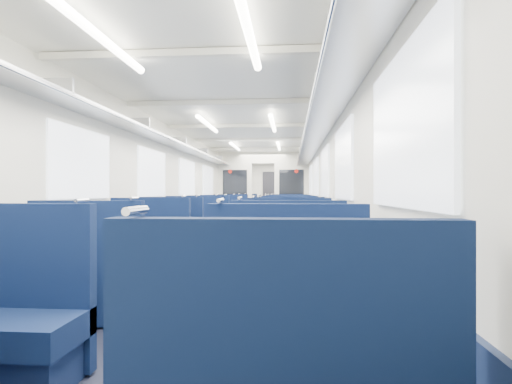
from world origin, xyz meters
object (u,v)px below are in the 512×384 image
object	(u,v)px
seat_7	(289,262)
seat_22	(243,214)
seat_6	(147,259)
seat_18	(230,220)
seat_13	(290,232)
seat_20	(239,216)
seat_4	(94,284)
seat_16	(224,223)
seat_11	(289,239)
seat_10	(192,238)
seat_19	(290,220)
bulkhead	(263,188)
seat_3	(287,330)
seat_15	(290,227)
seat_9	(289,247)
seat_2	(4,326)
seat_14	(215,227)
seat_23	(290,214)
seat_17	(290,224)
seat_12	(206,231)
end_door	(271,194)
seat_5	(288,282)
seat_21	(290,216)
seat_8	(171,247)

from	to	relation	value
seat_7	seat_22	size ratio (longest dim) A/B	1.00
seat_6	seat_18	size ratio (longest dim) A/B	1.00
seat_13	seat_20	size ratio (longest dim) A/B	1.00
seat_4	seat_16	xyz separation A→B (m)	(0.00, 6.98, 0.00)
seat_11	seat_22	xyz separation A→B (m)	(-1.66, 7.74, 0.00)
seat_10	seat_19	size ratio (longest dim) A/B	1.00
seat_20	bulkhead	bearing A→B (deg)	-34.24
seat_3	seat_15	world-z (taller)	same
seat_9	seat_20	size ratio (longest dim) A/B	1.00
bulkhead	seat_11	distance (m)	6.02
seat_2	seat_14	distance (m)	6.96
seat_14	seat_23	size ratio (longest dim) A/B	1.00
seat_19	seat_17	bearing A→B (deg)	-90.00
bulkhead	seat_3	distance (m)	10.66
seat_12	seat_22	world-z (taller)	same
end_door	seat_4	bearing A→B (deg)	-93.16
seat_15	seat_22	distance (m)	5.75
seat_2	seat_5	world-z (taller)	same
seat_12	seat_19	distance (m)	3.82
seat_17	seat_12	bearing A→B (deg)	-127.86
seat_12	seat_17	size ratio (longest dim) A/B	1.00
seat_4	seat_10	bearing A→B (deg)	90.00
seat_18	seat_19	xyz separation A→B (m)	(1.66, 0.12, 0.00)
seat_7	seat_9	distance (m)	1.24
seat_19	seat_23	distance (m)	3.07
end_door	seat_11	world-z (taller)	end_door
seat_12	seat_6	bearing A→B (deg)	-90.00
end_door	seat_17	size ratio (longest dim) A/B	1.85
seat_14	seat_17	bearing A→B (deg)	33.41
seat_14	seat_18	bearing A→B (deg)	90.00
bulkhead	seat_20	distance (m)	1.35
seat_22	seat_21	bearing A→B (deg)	-37.72
end_door	seat_20	size ratio (longest dim) A/B	1.85
seat_5	seat_10	size ratio (longest dim) A/B	1.00
seat_17	seat_20	size ratio (longest dim) A/B	1.00
seat_9	seat_18	world-z (taller)	same
seat_6	seat_13	xyz separation A→B (m)	(1.66, 3.37, 0.00)
seat_5	seat_17	size ratio (longest dim) A/B	1.00
seat_17	seat_22	xyz separation A→B (m)	(-1.66, 4.46, 0.00)
seat_2	seat_4	distance (m)	1.13
seat_8	seat_9	distance (m)	1.67
end_door	seat_5	xyz separation A→B (m)	(0.83, -14.81, -0.67)
seat_7	seat_20	distance (m)	8.99
seat_8	seat_14	xyz separation A→B (m)	(0.00, 3.47, 0.00)
seat_5	seat_20	world-z (taller)	same
seat_10	seat_15	xyz separation A→B (m)	(1.66, 2.31, 0.00)
seat_5	seat_10	xyz separation A→B (m)	(-1.66, 3.36, 0.00)
seat_8	seat_15	bearing A→B (deg)	64.73
seat_9	seat_11	distance (m)	1.14
seat_4	seat_14	size ratio (longest dim) A/B	1.00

